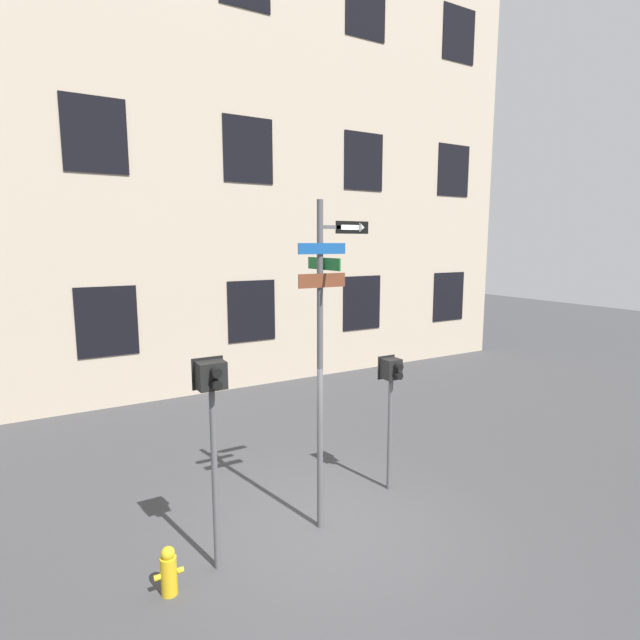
# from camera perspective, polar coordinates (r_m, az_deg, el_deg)

# --- Properties ---
(ground_plane) EXTENTS (60.00, 60.00, 0.00)m
(ground_plane) POSITION_cam_1_polar(r_m,az_deg,el_deg) (8.16, 1.66, -23.08)
(ground_plane) COLOR #38383A
(building_facade) EXTENTS (24.00, 0.63, 13.83)m
(building_facade) POSITION_cam_1_polar(r_m,az_deg,el_deg) (14.72, -16.31, 18.66)
(building_facade) COLOR tan
(building_facade) RESTS_ON ground_plane
(street_sign_pole) EXTENTS (1.19, 0.87, 4.91)m
(street_sign_pole) POSITION_cam_1_polar(r_m,az_deg,el_deg) (7.24, 0.42, -2.37)
(street_sign_pole) COLOR #4C4C51
(street_sign_pole) RESTS_ON ground_plane
(pedestrian_signal_left) EXTENTS (0.41, 0.40, 2.86)m
(pedestrian_signal_left) POSITION_cam_1_polar(r_m,az_deg,el_deg) (6.58, -12.20, -9.63)
(pedestrian_signal_left) COLOR #4C4C51
(pedestrian_signal_left) RESTS_ON ground_plane
(pedestrian_signal_right) EXTENTS (0.35, 0.40, 2.39)m
(pedestrian_signal_right) POSITION_cam_1_polar(r_m,az_deg,el_deg) (8.72, 8.12, -7.68)
(pedestrian_signal_right) COLOR #4C4C51
(pedestrian_signal_right) RESTS_ON ground_plane
(fire_hydrant) EXTENTS (0.36, 0.20, 0.63)m
(fire_hydrant) POSITION_cam_1_polar(r_m,az_deg,el_deg) (7.13, -16.90, -25.79)
(fire_hydrant) COLOR gold
(fire_hydrant) RESTS_ON ground_plane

